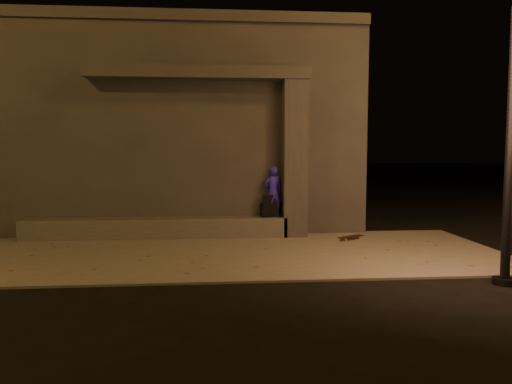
{
  "coord_description": "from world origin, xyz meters",
  "views": [
    {
      "loc": [
        -0.2,
        -7.73,
        2.09
      ],
      "look_at": [
        0.65,
        2.0,
        1.23
      ],
      "focal_mm": 35.0,
      "sensor_mm": 36.0,
      "label": 1
    }
  ],
  "objects": [
    {
      "name": "ledge",
      "position": [
        -1.5,
        3.75,
        0.27
      ],
      "size": [
        6.0,
        0.55,
        0.45
      ],
      "primitive_type": "cube",
      "color": "#504E49",
      "rests_on": "sidewalk"
    },
    {
      "name": "canopy",
      "position": [
        -0.5,
        3.8,
        3.78
      ],
      "size": [
        5.0,
        0.7,
        0.28
      ],
      "primitive_type": "cube",
      "color": "#393634",
      "rests_on": "column"
    },
    {
      "name": "column",
      "position": [
        1.7,
        3.75,
        1.84
      ],
      "size": [
        0.55,
        0.55,
        3.6
      ],
      "primitive_type": "cube",
      "color": "#393634",
      "rests_on": "sidewalk"
    },
    {
      "name": "skateboarder",
      "position": [
        1.2,
        3.75,
        1.08
      ],
      "size": [
        0.47,
        0.35,
        1.17
      ],
      "primitive_type": "imported",
      "rotation": [
        0.0,
        0.0,
        3.31
      ],
      "color": "#2A1DBC",
      "rests_on": "ledge"
    },
    {
      "name": "sidewalk",
      "position": [
        0.0,
        2.0,
        0.02
      ],
      "size": [
        11.0,
        4.4,
        0.04
      ],
      "primitive_type": "cube",
      "color": "slate",
      "rests_on": "ground"
    },
    {
      "name": "backpack",
      "position": [
        1.1,
        3.75,
        0.67
      ],
      "size": [
        0.4,
        0.3,
        0.52
      ],
      "rotation": [
        0.0,
        0.0,
        0.17
      ],
      "color": "black",
      "rests_on": "ledge"
    },
    {
      "name": "building",
      "position": [
        -1.0,
        6.49,
        2.61
      ],
      "size": [
        9.0,
        5.1,
        5.22
      ],
      "color": "#393634",
      "rests_on": "ground"
    },
    {
      "name": "skateboard",
      "position": [
        2.88,
        3.1,
        0.1
      ],
      "size": [
        0.67,
        0.51,
        0.08
      ],
      "rotation": [
        0.0,
        0.0,
        0.55
      ],
      "color": "black",
      "rests_on": "sidewalk"
    },
    {
      "name": "ground",
      "position": [
        0.0,
        0.0,
        0.0
      ],
      "size": [
        120.0,
        120.0,
        0.0
      ],
      "primitive_type": "plane",
      "color": "black",
      "rests_on": "ground"
    }
  ]
}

